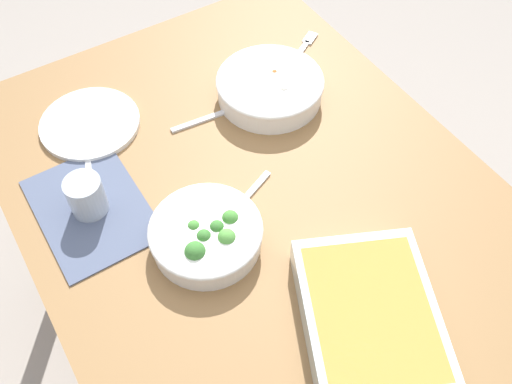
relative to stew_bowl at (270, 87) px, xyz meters
name	(u,v)px	position (x,y,z in m)	size (l,w,h in m)	color
ground_plane	(256,337)	(0.22, -0.17, -0.77)	(6.00, 6.00, 0.00)	#9E9389
dining_table	(256,217)	(0.22, -0.17, -0.12)	(1.20, 0.90, 0.74)	olive
placemat	(91,209)	(0.08, -0.47, -0.03)	(0.28, 0.20, 0.00)	#4C5670
stew_bowl	(270,87)	(0.00, 0.00, 0.00)	(0.24, 0.24, 0.06)	white
broccoli_bowl	(206,235)	(0.27, -0.32, 0.00)	(0.21, 0.21, 0.07)	white
baking_dish	(370,317)	(0.56, -0.16, 0.00)	(0.36, 0.33, 0.06)	silver
drink_cup	(87,198)	(0.08, -0.47, 0.01)	(0.07, 0.07, 0.08)	#B2BCC6
side_plate	(90,123)	(-0.14, -0.39, -0.03)	(0.22, 0.22, 0.01)	silver
spoon_by_stew	(219,114)	(-0.01, -0.13, -0.03)	(0.04, 0.18, 0.01)	silver
spoon_by_broccoli	(236,209)	(0.23, -0.23, -0.03)	(0.09, 0.17, 0.01)	silver
spoon_spare	(88,161)	(-0.04, -0.43, -0.03)	(0.17, 0.08, 0.01)	silver
fork_on_table	(302,50)	(-0.10, 0.16, -0.03)	(0.11, 0.16, 0.01)	silver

